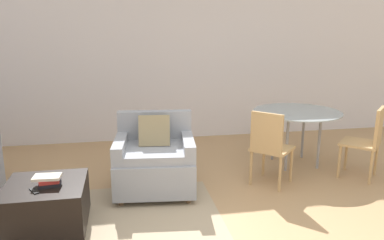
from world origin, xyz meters
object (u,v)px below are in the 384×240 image
at_px(armchair, 155,160).
at_px(ottoman, 46,205).
at_px(tv_remote_primary, 34,191).
at_px(dining_chair_near_left, 270,144).
at_px(tv_remote_secondary, 47,177).
at_px(dining_chair_near_right, 368,138).
at_px(dining_table, 297,117).
at_px(book_stack, 49,180).

xyz_separation_m(armchair, ottoman, (-1.05, -0.69, -0.11)).
xyz_separation_m(tv_remote_primary, dining_chair_near_left, (2.43, 0.72, 0.07)).
xyz_separation_m(tv_remote_secondary, dining_chair_near_left, (2.38, 0.40, 0.07)).
relative_size(tv_remote_primary, dining_chair_near_right, 0.16).
bearing_deg(dining_chair_near_left, dining_table, 45.00).
bearing_deg(armchair, ottoman, -146.72).
distance_m(armchair, book_stack, 1.25).
relative_size(book_stack, tv_remote_secondary, 1.52).
relative_size(tv_remote_primary, dining_chair_near_left, 0.16).
xyz_separation_m(book_stack, tv_remote_primary, (-0.11, -0.11, -0.05)).
relative_size(ottoman, dining_chair_near_left, 0.79).
xyz_separation_m(ottoman, tv_remote_secondary, (-0.01, 0.17, 0.21)).
bearing_deg(ottoman, dining_chair_near_right, 8.90).
relative_size(ottoman, book_stack, 2.91).
height_order(armchair, ottoman, armchair).
distance_m(ottoman, book_stack, 0.26).
bearing_deg(tv_remote_primary, tv_remote_secondary, 81.40).
distance_m(tv_remote_secondary, dining_chair_near_right, 3.67).
bearing_deg(ottoman, book_stack, -39.47).
bearing_deg(tv_remote_secondary, dining_chair_near_left, 9.52).
relative_size(ottoman, tv_remote_primary, 4.95).
height_order(tv_remote_primary, tv_remote_secondary, same).
distance_m(tv_remote_primary, dining_chair_near_right, 3.76).
relative_size(armchair, book_stack, 3.91).
xyz_separation_m(ottoman, dining_chair_near_right, (3.64, 0.57, 0.28)).
xyz_separation_m(dining_chair_near_left, dining_chair_near_right, (1.27, 0.00, 0.00)).
relative_size(book_stack, tv_remote_primary, 1.70).
relative_size(armchair, ottoman, 1.34).
bearing_deg(ottoman, armchair, 33.28).
distance_m(tv_remote_secondary, dining_table, 3.19).
bearing_deg(book_stack, dining_chair_near_left, 14.75).
bearing_deg(armchair, book_stack, -143.86).
height_order(armchair, dining_chair_near_left, dining_chair_near_left).
xyz_separation_m(dining_table, dining_chair_near_right, (0.63, -0.63, -0.15)).
bearing_deg(book_stack, dining_table, 22.84).
bearing_deg(tv_remote_primary, book_stack, 45.14).
xyz_separation_m(armchair, dining_chair_near_left, (1.32, -0.12, 0.16)).
xyz_separation_m(tv_remote_primary, tv_remote_secondary, (0.05, 0.32, 0.00)).
height_order(dining_table, dining_chair_near_right, dining_chair_near_right).
height_order(ottoman, tv_remote_primary, tv_remote_primary).
xyz_separation_m(book_stack, dining_table, (2.95, 1.24, 0.17)).
bearing_deg(dining_table, tv_remote_secondary, -161.07).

